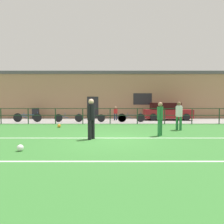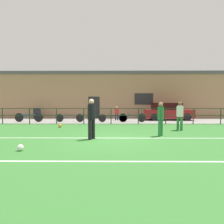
% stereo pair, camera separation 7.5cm
% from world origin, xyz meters
% --- Properties ---
extents(ground, '(60.00, 44.00, 0.04)m').
position_xyz_m(ground, '(0.00, 0.00, -0.02)').
color(ground, '#387A33').
extents(field_line_touchline, '(36.00, 0.11, 0.00)m').
position_xyz_m(field_line_touchline, '(0.00, 0.27, 0.00)').
color(field_line_touchline, white).
rests_on(field_line_touchline, ground).
extents(field_line_hash, '(36.00, 0.11, 0.00)m').
position_xyz_m(field_line_hash, '(0.00, -3.32, 0.00)').
color(field_line_hash, white).
rests_on(field_line_hash, ground).
extents(pavement_strip, '(48.00, 5.00, 0.02)m').
position_xyz_m(pavement_strip, '(0.00, 8.50, 0.01)').
color(pavement_strip, gray).
rests_on(pavement_strip, ground).
extents(perimeter_fence, '(36.07, 0.07, 1.15)m').
position_xyz_m(perimeter_fence, '(0.00, 6.00, 0.75)').
color(perimeter_fence, '#193823').
rests_on(perimeter_fence, ground).
extents(clubhouse_facade, '(28.00, 2.56, 4.60)m').
position_xyz_m(clubhouse_facade, '(0.00, 12.20, 2.31)').
color(clubhouse_facade, '#A37A5B').
rests_on(clubhouse_facade, ground).
extents(player_goalkeeper, '(0.31, 0.44, 1.77)m').
position_xyz_m(player_goalkeeper, '(-0.77, -0.01, 1.01)').
color(player_goalkeeper, black).
rests_on(player_goalkeeper, ground).
extents(player_striker, '(0.29, 0.39, 1.63)m').
position_xyz_m(player_striker, '(2.44, 0.84, 0.93)').
color(player_striker, '#237038').
rests_on(player_striker, ground).
extents(player_winger, '(0.30, 0.39, 1.64)m').
position_xyz_m(player_winger, '(3.99, 2.79, 0.93)').
color(player_winger, '#237038').
rests_on(player_winger, ground).
extents(soccer_ball_match, '(0.22, 0.22, 0.22)m').
position_xyz_m(soccer_ball_match, '(-2.94, -2.14, 0.11)').
color(soccer_ball_match, white).
rests_on(soccer_ball_match, ground).
extents(soccer_ball_spare, '(0.22, 0.22, 0.22)m').
position_xyz_m(soccer_ball_spare, '(-3.22, 3.97, 0.11)').
color(soccer_ball_spare, orange).
rests_on(soccer_ball_spare, ground).
extents(spectator_child, '(0.33, 0.21, 1.20)m').
position_xyz_m(spectator_child, '(0.45, 8.66, 0.70)').
color(spectator_child, '#232D4C').
rests_on(spectator_child, pavement_strip).
extents(parked_car_red, '(4.07, 1.81, 1.50)m').
position_xyz_m(parked_car_red, '(4.95, 9.04, 0.73)').
color(parked_car_red, maroon).
rests_on(parked_car_red, pavement_strip).
extents(bicycle_parked_0, '(2.24, 0.04, 0.73)m').
position_xyz_m(bicycle_parked_0, '(-3.30, 7.20, 0.35)').
color(bicycle_parked_0, black).
rests_on(bicycle_parked_0, pavement_strip).
extents(bicycle_parked_1, '(2.16, 0.04, 0.76)m').
position_xyz_m(bicycle_parked_1, '(1.65, 7.20, 0.36)').
color(bicycle_parked_1, black).
rests_on(bicycle_parked_1, pavement_strip).
extents(bicycle_parked_2, '(2.28, 0.04, 0.71)m').
position_xyz_m(bicycle_parked_2, '(0.12, 7.20, 0.34)').
color(bicycle_parked_2, black).
rests_on(bicycle_parked_2, pavement_strip).
extents(bicycle_parked_3, '(2.25, 0.04, 0.78)m').
position_xyz_m(bicycle_parked_3, '(-6.56, 7.20, 0.38)').
color(bicycle_parked_3, black).
rests_on(bicycle_parked_3, pavement_strip).
extents(trash_bin_0, '(0.56, 0.47, 1.00)m').
position_xyz_m(trash_bin_0, '(-6.99, 10.10, 0.52)').
color(trash_bin_0, black).
rests_on(trash_bin_0, pavement_strip).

